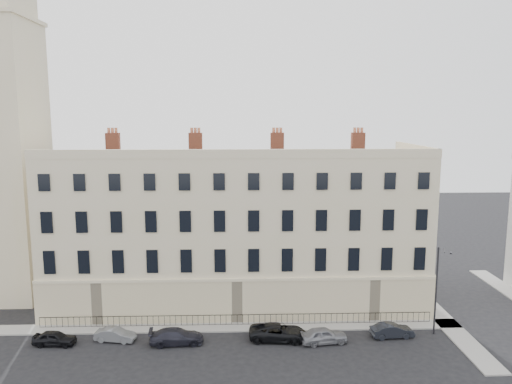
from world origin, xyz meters
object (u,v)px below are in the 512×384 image
car_d (278,332)px  streetlamp (437,287)px  car_c (176,336)px  car_b (115,335)px  car_f (392,331)px  car_a (55,338)px  car_e (324,335)px

car_d → streetlamp: bearing=-82.0°
car_c → streetlamp: streetlamp is taller
car_c → car_b: bearing=77.9°
car_b → car_d: car_d is taller
car_d → streetlamp: 14.08m
car_b → car_f: (23.38, -0.09, 0.04)m
car_d → car_f: size_ratio=1.34×
streetlamp → car_c: bearing=-154.9°
car_f → streetlamp: (3.86, 0.43, 3.69)m
car_a → car_f: car_f is taller
car_d → car_e: car_d is taller
car_a → streetlamp: (32.06, 0.89, 3.69)m
car_b → car_e: car_e is taller
car_f → streetlamp: 5.36m
car_b → streetlamp: bearing=-79.5°
car_a → car_b: size_ratio=1.03×
car_b → car_d: bearing=-81.2°
car_d → car_e: size_ratio=1.25×
car_f → streetlamp: size_ratio=0.47×
car_b → car_f: 23.38m
car_a → car_d: (18.46, 0.30, 0.08)m
car_e → streetlamp: streetlamp is taller
car_e → streetlamp: bearing=-90.6°
car_b → car_a: bearing=106.3°
car_b → car_e: (17.40, -0.95, 0.11)m
streetlamp → car_b: bearing=-156.9°
car_a → car_c: 10.00m
car_e → car_d: bearing=71.3°
car_a → car_b: 4.84m
car_a → car_b: car_a is taller
streetlamp → car_d: bearing=-155.1°
car_a → car_b: bearing=-79.7°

